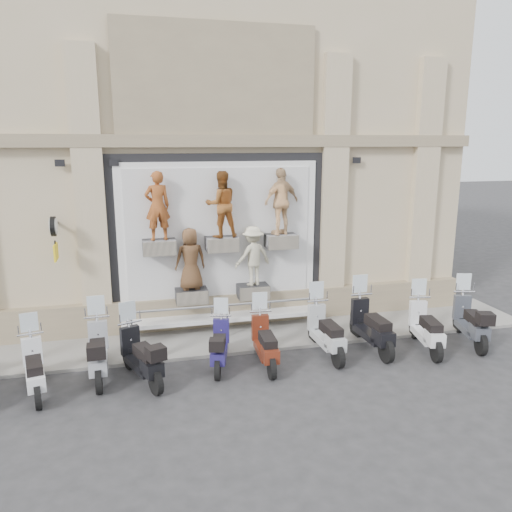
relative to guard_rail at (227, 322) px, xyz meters
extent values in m
plane|color=#2C2C2F|center=(0.00, -2.00, -0.47)|extent=(90.00, 90.00, 0.00)
cube|color=gray|center=(0.00, 0.10, -0.43)|extent=(16.00, 2.20, 0.08)
cube|color=black|center=(0.00, 0.96, 1.93)|extent=(5.60, 0.10, 4.30)
cube|color=white|center=(0.00, 0.90, 1.93)|extent=(5.10, 0.06, 3.90)
cube|color=white|center=(0.00, 0.86, 1.93)|extent=(4.70, 0.04, 3.60)
cube|color=white|center=(0.00, 0.55, -0.05)|extent=(5.10, 0.75, 0.10)
cube|color=#28282B|center=(-1.55, 0.59, 1.86)|extent=(0.80, 0.50, 0.35)
imported|color=#AE5625|center=(-1.55, 0.59, 2.87)|extent=(0.66, 0.48, 1.66)
cube|color=#28282B|center=(0.00, 0.59, 1.86)|extent=(0.80, 0.50, 0.35)
imported|color=brown|center=(0.00, 0.59, 2.85)|extent=(0.85, 0.70, 1.64)
cube|color=#28282B|center=(1.55, 0.59, 1.86)|extent=(0.80, 0.50, 0.35)
imported|color=#DDB280|center=(1.55, 0.59, 2.88)|extent=(1.07, 0.72, 1.70)
cube|color=#28282B|center=(-0.80, 0.59, 0.56)|extent=(0.80, 0.50, 0.35)
imported|color=brown|center=(-0.80, 0.59, 1.52)|extent=(0.81, 0.58, 1.56)
cube|color=#28282B|center=(0.80, 0.59, 0.56)|extent=(0.80, 0.50, 0.35)
imported|color=beige|center=(0.80, 0.59, 1.51)|extent=(1.12, 0.84, 1.54)
cube|color=black|center=(-3.90, 0.72, 2.49)|extent=(0.06, 0.56, 0.06)
cylinder|color=black|center=(-3.90, 0.45, 2.49)|extent=(0.10, 0.46, 0.46)
cube|color=yellow|center=(-3.90, 0.45, 1.89)|extent=(0.04, 0.50, 0.38)
camera|label=1|loc=(-2.11, -11.53, 4.36)|focal=35.00mm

